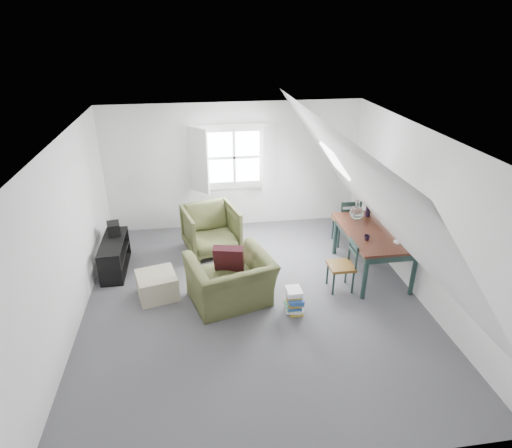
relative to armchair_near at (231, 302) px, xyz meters
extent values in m
plane|color=#4D4D52|center=(0.35, -0.03, 0.00)|extent=(5.50, 5.50, 0.00)
plane|color=white|center=(0.35, -0.03, 2.50)|extent=(5.50, 5.50, 0.00)
plane|color=white|center=(0.35, 2.72, 1.25)|extent=(5.00, 0.00, 5.00)
plane|color=white|center=(0.35, -2.78, 1.25)|extent=(5.00, 0.00, 5.00)
plane|color=white|center=(-2.15, -0.03, 1.25)|extent=(0.00, 5.50, 5.50)
plane|color=white|center=(2.85, -0.03, 1.25)|extent=(0.00, 5.50, 5.50)
plane|color=white|center=(-1.20, -0.03, 1.78)|extent=(3.19, 5.50, 4.48)
plane|color=white|center=(1.90, -0.03, 1.78)|extent=(3.19, 5.50, 4.48)
cube|color=white|center=(0.35, 2.70, 1.45)|extent=(1.30, 0.04, 1.30)
cube|color=white|center=(-0.33, 2.54, 1.45)|extent=(0.35, 0.35, 1.25)
cube|color=white|center=(1.03, 2.54, 1.45)|extent=(0.35, 0.35, 1.25)
cube|color=white|center=(0.35, 2.69, 1.45)|extent=(1.00, 0.02, 1.00)
cube|color=white|center=(0.35, 2.67, 1.45)|extent=(1.08, 0.04, 0.05)
cube|color=white|center=(0.35, 2.67, 1.45)|extent=(0.05, 0.04, 1.08)
cube|color=white|center=(1.90, 1.27, 1.75)|extent=(0.35, 0.75, 0.47)
imported|color=#454A27|center=(0.00, 0.00, 0.00)|extent=(1.39, 1.29, 0.75)
imported|color=#454A27|center=(-0.20, 1.65, 0.00)|extent=(1.11, 1.13, 0.85)
cube|color=#3D1019|center=(0.00, 0.15, 0.67)|extent=(0.49, 0.35, 0.46)
cube|color=tan|center=(-1.10, 0.32, 0.19)|extent=(0.69, 0.69, 0.38)
cube|color=#361A12|center=(2.40, 0.50, 0.77)|extent=(0.94, 1.57, 0.04)
cube|color=#1D302C|center=(2.40, 0.50, 0.68)|extent=(0.84, 1.47, 0.13)
cylinder|color=#1D302C|center=(2.01, -0.21, 0.37)|extent=(0.07, 0.07, 0.74)
cylinder|color=#1D302C|center=(2.78, -0.21, 0.37)|extent=(0.07, 0.07, 0.74)
cylinder|color=#1D302C|center=(2.01, 1.20, 0.37)|extent=(0.07, 0.07, 0.74)
cylinder|color=#1D302C|center=(2.78, 1.20, 0.37)|extent=(0.07, 0.07, 0.74)
sphere|color=silver|center=(2.25, 0.95, 0.91)|extent=(0.24, 0.24, 0.24)
cylinder|color=silver|center=(2.25, 0.95, 1.06)|extent=(0.07, 0.07, 0.13)
cylinder|color=black|center=(2.50, 1.05, 0.92)|extent=(0.08, 0.08, 0.26)
cylinder|color=#3F2D1E|center=(2.50, 1.05, 1.21)|extent=(0.03, 0.06, 0.47)
cylinder|color=#3F2D1E|center=(2.51, 1.06, 1.21)|extent=(0.05, 0.06, 0.47)
cylinder|color=#3F2D1E|center=(2.49, 1.04, 1.21)|extent=(0.05, 0.08, 0.47)
imported|color=black|center=(2.15, 0.20, 0.79)|extent=(0.10, 0.10, 0.09)
cube|color=white|center=(2.60, 0.05, 0.81)|extent=(0.14, 0.12, 0.04)
cube|color=brown|center=(2.32, 1.59, 0.47)|extent=(0.44, 0.44, 0.05)
cylinder|color=#1D302C|center=(2.50, 1.76, 0.22)|extent=(0.04, 0.04, 0.45)
cylinder|color=#1D302C|center=(2.50, 1.41, 0.22)|extent=(0.04, 0.04, 0.45)
cylinder|color=#1D302C|center=(2.15, 1.76, 0.22)|extent=(0.04, 0.04, 0.45)
cylinder|color=#1D302C|center=(2.15, 1.41, 0.22)|extent=(0.04, 0.04, 0.45)
cylinder|color=#1D302C|center=(2.50, 1.39, 0.70)|extent=(0.04, 0.04, 0.47)
cylinder|color=#1D302C|center=(2.15, 1.39, 0.70)|extent=(0.04, 0.04, 0.47)
cube|color=#1D302C|center=(2.32, 1.39, 0.88)|extent=(0.35, 0.03, 0.08)
cube|color=#1D302C|center=(2.32, 1.39, 0.75)|extent=(0.35, 0.03, 0.06)
cube|color=brown|center=(1.74, 0.10, 0.41)|extent=(0.38, 0.38, 0.05)
cylinder|color=#1D302C|center=(1.58, 0.26, 0.20)|extent=(0.03, 0.03, 0.39)
cylinder|color=#1D302C|center=(1.89, 0.26, 0.20)|extent=(0.03, 0.03, 0.39)
cylinder|color=#1D302C|center=(1.58, -0.05, 0.20)|extent=(0.03, 0.03, 0.39)
cylinder|color=#1D302C|center=(1.89, -0.05, 0.20)|extent=(0.03, 0.03, 0.39)
cylinder|color=#1D302C|center=(1.91, 0.26, 0.61)|extent=(0.03, 0.03, 0.41)
cylinder|color=#1D302C|center=(1.91, -0.05, 0.61)|extent=(0.03, 0.03, 0.41)
cube|color=#1D302C|center=(1.91, 0.10, 0.78)|extent=(0.03, 0.31, 0.07)
cube|color=#1D302C|center=(1.91, 0.10, 0.66)|extent=(0.03, 0.31, 0.05)
cube|color=black|center=(-1.85, 1.21, 0.01)|extent=(0.36, 1.08, 0.03)
cube|color=black|center=(-1.85, 1.21, 0.27)|extent=(0.36, 1.08, 0.03)
cube|color=black|center=(-1.85, 1.21, 0.54)|extent=(0.36, 1.08, 0.03)
cube|color=black|center=(-1.85, 0.68, 0.27)|extent=(0.36, 0.03, 0.54)
cube|color=black|center=(-1.85, 1.74, 0.27)|extent=(0.36, 0.03, 0.54)
cube|color=#264C99|center=(-1.85, 0.90, 0.11)|extent=(0.16, 0.18, 0.20)
cube|color=red|center=(-1.85, 1.30, 0.11)|extent=(0.16, 0.22, 0.20)
cube|color=white|center=(-1.85, 1.03, 0.38)|extent=(0.16, 0.20, 0.18)
cube|color=black|center=(-1.85, 1.46, 0.65)|extent=(0.25, 0.31, 0.22)
cube|color=#B29933|center=(0.91, -0.39, 0.02)|extent=(0.20, 0.26, 0.03)
cube|color=white|center=(0.88, -0.37, 0.05)|extent=(0.26, 0.29, 0.03)
cube|color=white|center=(0.91, -0.39, 0.08)|extent=(0.21, 0.28, 0.03)
cube|color=#337F4C|center=(0.87, -0.38, 0.11)|extent=(0.21, 0.27, 0.03)
cube|color=#264C99|center=(0.89, -0.40, 0.14)|extent=(0.23, 0.30, 0.02)
cube|color=#B29933|center=(0.89, -0.38, 0.16)|extent=(0.20, 0.26, 0.02)
cube|color=#B29933|center=(0.89, -0.37, 0.19)|extent=(0.23, 0.29, 0.03)
cube|color=#264C99|center=(0.92, -0.40, 0.22)|extent=(0.23, 0.30, 0.04)
cube|color=#264C99|center=(0.90, -0.40, 0.26)|extent=(0.24, 0.29, 0.03)
cube|color=#B29933|center=(0.89, -0.35, 0.29)|extent=(0.21, 0.27, 0.03)
cube|color=white|center=(0.88, -0.36, 0.33)|extent=(0.22, 0.25, 0.04)
cube|color=white|center=(0.88, -0.36, 0.36)|extent=(0.22, 0.26, 0.03)
camera|label=1|loc=(-0.40, -5.34, 3.87)|focal=30.00mm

